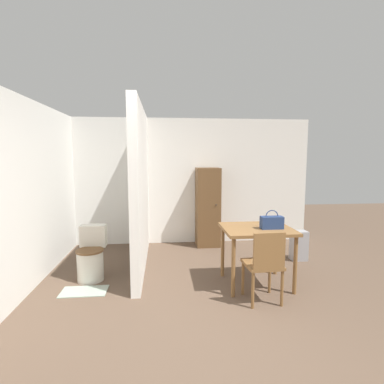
{
  "coord_description": "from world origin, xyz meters",
  "views": [
    {
      "loc": [
        -0.39,
        -2.41,
        1.74
      ],
      "look_at": [
        0.04,
        1.94,
        1.23
      ],
      "focal_mm": 28.0,
      "sensor_mm": 36.0,
      "label": 1
    }
  ],
  "objects_px": {
    "toilet": "(91,257)",
    "dining_table": "(257,235)",
    "handbag": "(272,222)",
    "space_heater": "(299,245)",
    "wooden_cabinet": "(208,207)",
    "wooden_chair": "(265,263)"
  },
  "relations": [
    {
      "from": "handbag",
      "to": "space_heater",
      "type": "xyz_separation_m",
      "value": [
        0.85,
        0.96,
        -0.63
      ]
    },
    {
      "from": "space_heater",
      "to": "wooden_cabinet",
      "type": "bearing_deg",
      "value": 144.33
    },
    {
      "from": "wooden_chair",
      "to": "dining_table",
      "type": "bearing_deg",
      "value": 79.22
    },
    {
      "from": "dining_table",
      "to": "toilet",
      "type": "xyz_separation_m",
      "value": [
        -2.29,
        0.43,
        -0.37
      ]
    },
    {
      "from": "handbag",
      "to": "wooden_cabinet",
      "type": "height_order",
      "value": "wooden_cabinet"
    },
    {
      "from": "dining_table",
      "to": "space_heater",
      "type": "xyz_separation_m",
      "value": [
        1.02,
        0.89,
        -0.44
      ]
    },
    {
      "from": "wooden_chair",
      "to": "toilet",
      "type": "height_order",
      "value": "wooden_chair"
    },
    {
      "from": "dining_table",
      "to": "wooden_chair",
      "type": "bearing_deg",
      "value": -97.71
    },
    {
      "from": "toilet",
      "to": "space_heater",
      "type": "bearing_deg",
      "value": 7.82
    },
    {
      "from": "handbag",
      "to": "space_heater",
      "type": "relative_size",
      "value": 0.59
    },
    {
      "from": "space_heater",
      "to": "wooden_chair",
      "type": "bearing_deg",
      "value": -127.87
    },
    {
      "from": "wooden_cabinet",
      "to": "space_heater",
      "type": "relative_size",
      "value": 3.07
    },
    {
      "from": "wooden_chair",
      "to": "space_heater",
      "type": "relative_size",
      "value": 1.78
    },
    {
      "from": "toilet",
      "to": "dining_table",
      "type": "bearing_deg",
      "value": -10.67
    },
    {
      "from": "dining_table",
      "to": "handbag",
      "type": "height_order",
      "value": "handbag"
    },
    {
      "from": "wooden_chair",
      "to": "wooden_cabinet",
      "type": "relative_size",
      "value": 0.58
    },
    {
      "from": "toilet",
      "to": "wooden_cabinet",
      "type": "distance_m",
      "value": 2.45
    },
    {
      "from": "dining_table",
      "to": "toilet",
      "type": "height_order",
      "value": "dining_table"
    },
    {
      "from": "toilet",
      "to": "space_heater",
      "type": "distance_m",
      "value": 3.35
    },
    {
      "from": "wooden_cabinet",
      "to": "space_heater",
      "type": "bearing_deg",
      "value": -35.67
    },
    {
      "from": "wooden_chair",
      "to": "handbag",
      "type": "xyz_separation_m",
      "value": [
        0.24,
        0.45,
        0.39
      ]
    },
    {
      "from": "toilet",
      "to": "handbag",
      "type": "height_order",
      "value": "handbag"
    }
  ]
}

